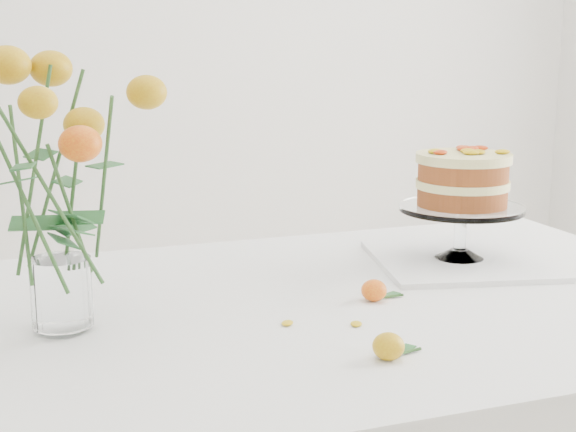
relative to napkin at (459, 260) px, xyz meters
name	(u,v)px	position (x,y,z in m)	size (l,w,h in m)	color
table	(333,343)	(-0.33, -0.13, -0.09)	(1.43, 0.93, 0.76)	tan
napkin	(459,260)	(0.00, 0.00, 0.00)	(0.33, 0.33, 0.01)	white
cake_stand	(462,185)	(0.00, 0.00, 0.15)	(0.25, 0.25, 0.22)	white
rose_vase	(53,156)	(-0.78, -0.14, 0.26)	(0.31, 0.31, 0.46)	white
loose_rose_near	(389,346)	(-0.36, -0.41, 0.01)	(0.08, 0.05, 0.04)	gold
loose_rose_far	(374,290)	(-0.27, -0.16, 0.01)	(0.08, 0.04, 0.04)	red
stray_petal_a	(287,323)	(-0.45, -0.23, 0.00)	(0.03, 0.02, 0.00)	gold
stray_petal_b	(356,324)	(-0.35, -0.27, 0.00)	(0.03, 0.02, 0.00)	gold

